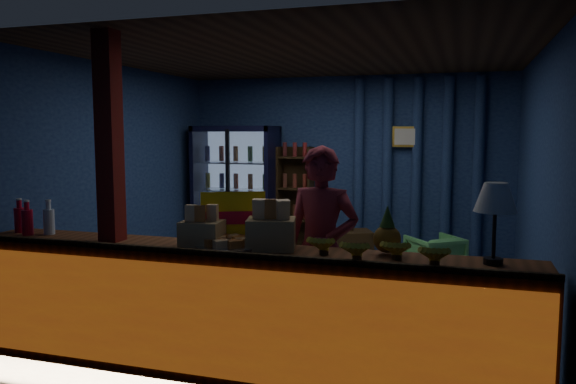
# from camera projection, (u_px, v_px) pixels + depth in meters

# --- Properties ---
(ground) EXTENTS (4.60, 4.60, 0.00)m
(ground) POSITION_uv_depth(u_px,v_px,m) (303.00, 300.00, 6.08)
(ground) COLOR #515154
(ground) RESTS_ON ground
(room_walls) EXTENTS (4.60, 4.60, 4.60)m
(room_walls) POSITION_uv_depth(u_px,v_px,m) (304.00, 155.00, 5.92)
(room_walls) COLOR navy
(room_walls) RESTS_ON ground
(counter) EXTENTS (4.40, 0.57, 0.99)m
(counter) POSITION_uv_depth(u_px,v_px,m) (234.00, 311.00, 4.22)
(counter) COLOR brown
(counter) RESTS_ON ground
(support_post) EXTENTS (0.16, 0.16, 2.60)m
(support_post) POSITION_uv_depth(u_px,v_px,m) (111.00, 197.00, 4.46)
(support_post) COLOR maroon
(support_post) RESTS_ON ground
(beverage_cooler) EXTENTS (1.20, 0.62, 1.90)m
(beverage_cooler) POSITION_uv_depth(u_px,v_px,m) (238.00, 192.00, 8.26)
(beverage_cooler) COLOR black
(beverage_cooler) RESTS_ON ground
(bottle_shelf) EXTENTS (0.50, 0.28, 1.60)m
(bottle_shelf) POSITION_uv_depth(u_px,v_px,m) (296.00, 202.00, 8.16)
(bottle_shelf) COLOR #362511
(bottle_shelf) RESTS_ON ground
(curtain_folds) EXTENTS (1.74, 0.14, 2.50)m
(curtain_folds) POSITION_uv_depth(u_px,v_px,m) (417.00, 170.00, 7.68)
(curtain_folds) COLOR navy
(curtain_folds) RESTS_ON room_walls
(framed_picture) EXTENTS (0.36, 0.04, 0.28)m
(framed_picture) POSITION_uv_depth(u_px,v_px,m) (406.00, 137.00, 7.63)
(framed_picture) COLOR gold
(framed_picture) RESTS_ON room_walls
(shopkeeper) EXTENTS (0.65, 0.45, 1.71)m
(shopkeeper) POSITION_uv_depth(u_px,v_px,m) (321.00, 251.00, 4.54)
(shopkeeper) COLOR maroon
(shopkeeper) RESTS_ON ground
(green_chair) EXTENTS (0.81, 0.81, 0.53)m
(green_chair) POSITION_uv_depth(u_px,v_px,m) (434.00, 257.00, 6.98)
(green_chair) COLOR #63C767
(green_chair) RESTS_ON ground
(side_table) EXTENTS (0.68, 0.60, 0.61)m
(side_table) POSITION_uv_depth(u_px,v_px,m) (349.00, 249.00, 7.46)
(side_table) COLOR #362511
(side_table) RESTS_ON ground
(yellow_sign) EXTENTS (0.50, 0.30, 0.40)m
(yellow_sign) POSITION_uv_depth(u_px,v_px,m) (233.00, 218.00, 4.37)
(yellow_sign) COLOR yellow
(yellow_sign) RESTS_ON counter
(soda_bottles) EXTENTS (0.40, 0.17, 0.30)m
(soda_bottles) POSITION_uv_depth(u_px,v_px,m) (32.00, 220.00, 4.78)
(soda_bottles) COLOR red
(soda_bottles) RESTS_ON counter
(snack_box_left) EXTENTS (0.41, 0.37, 0.37)m
(snack_box_left) POSITION_uv_depth(u_px,v_px,m) (271.00, 231.00, 4.16)
(snack_box_left) COLOR #A2754E
(snack_box_left) RESTS_ON counter
(snack_box_centre) EXTENTS (0.32, 0.28, 0.32)m
(snack_box_centre) POSITION_uv_depth(u_px,v_px,m) (202.00, 232.00, 4.25)
(snack_box_centre) COLOR #A2754E
(snack_box_centre) RESTS_ON counter
(pastry_tray) EXTENTS (0.51, 0.51, 0.08)m
(pastry_tray) POSITION_uv_depth(u_px,v_px,m) (228.00, 244.00, 4.21)
(pastry_tray) COLOR silver
(pastry_tray) RESTS_ON counter
(banana_bunches) EXTENTS (0.99, 0.29, 0.16)m
(banana_bunches) POSITION_uv_depth(u_px,v_px,m) (376.00, 249.00, 3.77)
(banana_bunches) COLOR gold
(banana_bunches) RESTS_ON counter
(table_lamp) EXTENTS (0.28, 0.28, 0.54)m
(table_lamp) POSITION_uv_depth(u_px,v_px,m) (496.00, 201.00, 3.64)
(table_lamp) COLOR black
(table_lamp) RESTS_ON counter
(pineapple) EXTENTS (0.20, 0.20, 0.34)m
(pineapple) POSITION_uv_depth(u_px,v_px,m) (387.00, 235.00, 3.98)
(pineapple) COLOR brown
(pineapple) RESTS_ON counter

